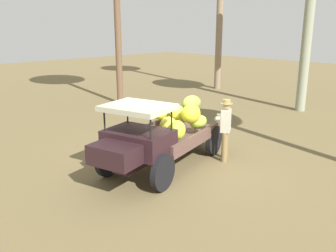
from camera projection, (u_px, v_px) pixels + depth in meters
The scene contains 4 objects.
ground_plane at pixel (174, 162), 10.02m from camera, with size 60.00×60.00×0.00m, color brown.
truck at pixel (159, 133), 9.34m from camera, with size 4.65×2.59×1.87m.
farmer at pixel (225, 126), 9.93m from camera, with size 0.57×0.54×1.72m.
wooden_crate at pixel (173, 129), 12.40m from camera, with size 0.58×0.39×0.45m, color olive.
Camera 1 is at (6.77, 6.51, 3.65)m, focal length 38.86 mm.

